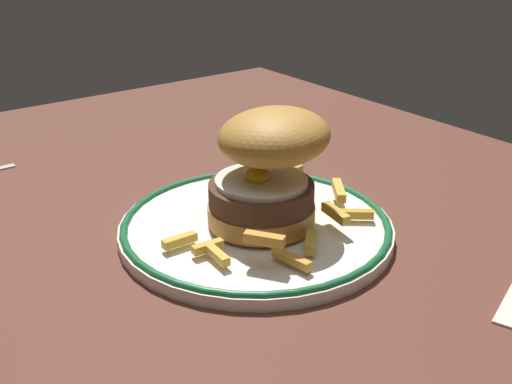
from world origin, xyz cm
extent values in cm
cube|color=brown|center=(0.00, 0.00, -2.00)|extent=(126.39, 82.93, 4.00)
cylinder|color=white|center=(-5.60, -2.70, 0.60)|extent=(27.10, 27.10, 1.20)
torus|color=#196033|center=(-5.60, -2.70, 1.20)|extent=(26.70, 26.70, 0.80)
cylinder|color=#BD8139|center=(-5.01, -2.50, 2.50)|extent=(10.50, 10.50, 1.80)
cylinder|color=#4D2E1E|center=(-5.01, -2.50, 4.53)|extent=(10.21, 10.21, 2.25)
cylinder|color=white|center=(-5.01, -2.50, 5.90)|extent=(8.94, 8.94, 0.50)
ellipsoid|color=yellow|center=(-5.19, -2.85, 6.57)|extent=(2.60, 2.60, 1.40)
ellipsoid|color=#BD8335|center=(-5.10, -0.96, 10.08)|extent=(13.82, 14.02, 5.78)
cube|color=gold|center=(-1.59, -10.00, 2.00)|extent=(3.53, 1.07, 0.79)
cube|color=gold|center=(2.93, -5.25, 1.98)|extent=(4.11, 1.39, 0.77)
cube|color=gold|center=(-0.13, 5.49, 2.01)|extent=(2.82, 3.21, 0.81)
cube|color=gold|center=(-5.78, -11.28, 2.00)|extent=(0.87, 3.40, 0.80)
cube|color=orange|center=(1.49, -7.11, 3.91)|extent=(3.48, 2.76, 0.92)
cube|color=gold|center=(-9.89, 6.80, 2.09)|extent=(3.90, 1.92, 0.98)
cube|color=gold|center=(-12.48, 0.51, 2.03)|extent=(4.63, 1.02, 0.86)
cube|color=gold|center=(0.05, 2.67, 2.93)|extent=(3.91, 1.56, 0.88)
cube|color=gold|center=(-3.23, -9.88, 1.99)|extent=(0.99, 3.02, 0.78)
cube|color=gold|center=(1.74, -2.00, 2.06)|extent=(3.02, 3.06, 0.91)
cube|color=gold|center=(-3.69, 6.60, 2.98)|extent=(4.16, 3.36, 0.92)
cube|color=gold|center=(-12.26, 6.97, 2.03)|extent=(1.63, 4.34, 0.86)
camera|label=1|loc=(39.42, -36.41, 29.78)|focal=44.69mm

